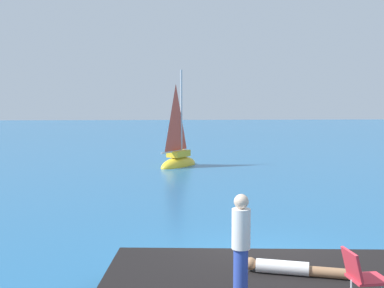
# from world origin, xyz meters

# --- Properties ---
(ground_plane) EXTENTS (160.00, 160.00, 0.00)m
(ground_plane) POSITION_xyz_m (0.00, 0.00, 0.00)
(ground_plane) COLOR #236093
(boulder_seaward) EXTENTS (1.33, 1.48, 0.90)m
(boulder_seaward) POSITION_xyz_m (-2.26, -1.12, 0.00)
(boulder_seaward) COLOR black
(boulder_seaward) RESTS_ON ground
(boulder_inland) EXTENTS (1.36, 1.47, 0.86)m
(boulder_inland) POSITION_xyz_m (0.41, -0.37, 0.00)
(boulder_inland) COLOR black
(boulder_inland) RESTS_ON ground
(sailboat_near) EXTENTS (2.61, 3.08, 5.79)m
(sailboat_near) POSITION_xyz_m (-1.25, 16.30, 0.31)
(sailboat_near) COLOR yellow
(sailboat_near) RESTS_ON ground
(person_sunbather) EXTENTS (1.71, 0.69, 0.25)m
(person_sunbather) POSITION_xyz_m (0.06, -2.38, 0.73)
(person_sunbather) COLOR white
(person_sunbather) RESTS_ON shore_ledge
(person_standing) EXTENTS (0.28, 0.28, 1.62)m
(person_standing) POSITION_xyz_m (-0.97, -3.42, 1.48)
(person_standing) COLOR #334CB2
(person_standing) RESTS_ON shore_ledge
(beach_chair) EXTENTS (0.64, 0.53, 0.80)m
(beach_chair) POSITION_xyz_m (0.80, -3.58, 1.06)
(beach_chair) COLOR #E03342
(beach_chair) RESTS_ON shore_ledge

